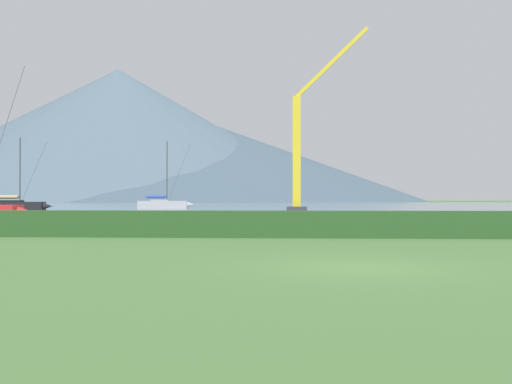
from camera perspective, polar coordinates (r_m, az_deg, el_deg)
ground_plane at (r=14.43m, az=9.42°, el=-6.92°), size 1000.00×1000.00×0.00m
harbor_water at (r=151.29m, az=4.16°, el=-1.22°), size 320.00×246.00×0.00m
hedge_line at (r=25.34m, az=6.90°, el=-2.97°), size 80.00×1.20×1.09m
sailboat_slip_0 at (r=100.20m, az=-8.55°, el=-1.10°), size 9.18×3.55×10.83m
sailboat_slip_4 at (r=87.78m, az=-21.33°, el=-1.15°), size 8.77×3.63×9.72m
dock_crane at (r=61.76m, az=4.15°, el=3.14°), size 8.16×2.00×18.72m
distant_hill_west_ridge at (r=377.21m, az=-12.64°, el=5.15°), size 272.84×272.84×78.82m
distant_hill_central_peak at (r=384.44m, az=-7.61°, el=3.32°), size 303.60×303.60×56.03m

